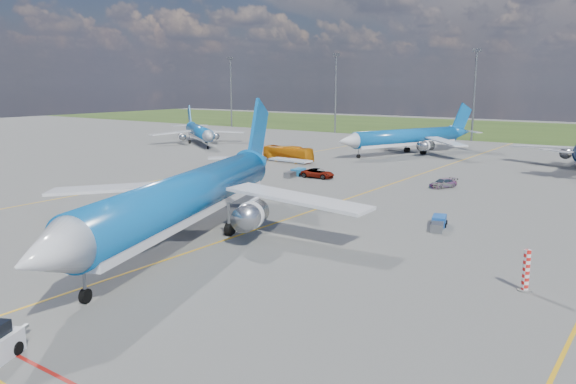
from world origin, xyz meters
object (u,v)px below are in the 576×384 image
Objects in this scene: warning_post at (526,270)px; service_car_b at (318,173)px; main_airliner at (189,241)px; baggage_tug_c at (295,173)px; apron_bus at (288,154)px; bg_jet_nnw at (406,154)px; service_car_a at (222,164)px; service_car_c at (443,183)px; bg_jet_nw at (199,144)px; baggage_tug_w at (438,223)px.

warning_post reaches higher than service_car_b.
main_airliner reaches higher than baggage_tug_c.
warning_post is 68.12m from apron_bus.
main_airliner reaches higher than bg_jet_nnw.
baggage_tug_c is (14.80, 0.71, -0.22)m from service_car_a.
service_car_a reaches higher than service_car_c.
bg_jet_nw is 86.71m from baggage_tug_w.
apron_bus is 14.17m from service_car_a.
main_airliner is 38.30m from baggage_tug_c.
warning_post is 0.61× the size of baggage_tug_c.
bg_jet_nnw is at bearing 48.84° from service_car_a.
baggage_tug_w is at bearing -123.57° from apron_bus.
main_airliner is at bearing -150.91° from apron_bus.
service_car_c reaches higher than baggage_tug_c.
bg_jet_nw is (-86.66, 56.55, -1.50)m from warning_post.
apron_bus reaches higher than service_car_a.
bg_jet_nw is at bearing 74.01° from apron_bus.
bg_jet_nw reaches higher than warning_post.
bg_jet_nw is at bearing -171.43° from service_car_c.
bg_jet_nnw is at bearing -41.35° from bg_jet_nw.
warning_post reaches higher than service_car_c.
main_airliner is at bearing -59.66° from bg_jet_nnw.
service_car_c is (18.67, 3.24, -0.09)m from service_car_b.
main_airliner reaches higher than service_car_a.
baggage_tug_w is at bearing -129.57° from service_car_b.
bg_jet_nw reaches higher than service_car_c.
service_car_a is at bearing -147.05° from service_car_c.
main_airliner is 10.75× the size of service_car_c.
baggage_tug_c is at bearing -12.63° from service_car_a.
bg_jet_nnw is 7.94× the size of baggage_tug_w.
baggage_tug_w is 34.95m from baggage_tug_c.
apron_bus is 2.10× the size of baggage_tug_c.
bg_jet_nnw is 7.66× the size of baggage_tug_c.
bg_jet_nw is 0.85× the size of bg_jet_nnw.
service_car_a is 0.98× the size of service_car_c.
apron_bus is at bearing 139.58° from warning_post.
service_car_c is at bearing 57.03° from main_airliner.
service_car_b is 1.19× the size of service_car_c.
service_car_c is 0.92× the size of baggage_tug_w.
apron_bus is (-51.86, 44.17, -0.06)m from warning_post.
warning_post is 77.60m from bg_jet_nnw.
apron_bus is 16.52m from baggage_tug_c.
service_car_a is (-56.20, 30.70, -0.77)m from warning_post.
bg_jet_nnw reaches higher than bg_jet_nw.
service_car_b reaches higher than baggage_tug_w.
service_car_b is 18.95m from service_car_c.
service_car_a is (30.46, -25.85, 0.73)m from bg_jet_nw.
service_car_b is at bearing -144.11° from service_car_c.
apron_bus is (34.80, -12.37, 1.44)m from bg_jet_nw.
apron_bus is at bearing 127.15° from baggage_tug_w.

